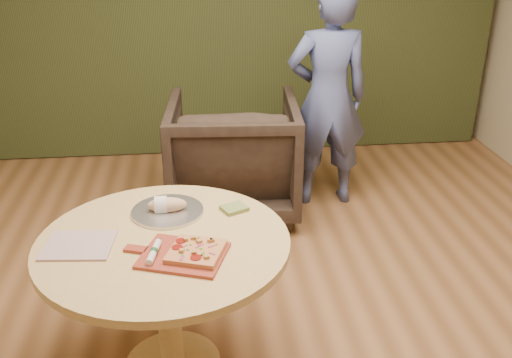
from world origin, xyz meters
The scene contains 12 objects.
room_shell centered at (0.00, 0.00, 1.40)m, with size 5.04×6.04×2.84m.
curtain centered at (0.00, 2.90, 1.40)m, with size 4.80×0.14×2.78m, color #283116.
pedestal_table centered at (-0.54, -0.07, 0.61)m, with size 1.16×1.16×0.75m.
pizza_paddle centered at (-0.45, -0.22, 0.76)m, with size 0.47×0.38×0.01m.
flatbread_pizza centered at (-0.39, -0.23, 0.78)m, with size 0.28×0.28×0.04m.
cutlery_roll centered at (-0.57, -0.22, 0.78)m, with size 0.06×0.20×0.03m.
newspaper centered at (-0.91, -0.09, 0.76)m, with size 0.30×0.25×0.01m, color silver.
serving_tray centered at (-0.52, 0.19, 0.76)m, with size 0.36×0.36×0.02m.
bread_roll centered at (-0.53, 0.19, 0.79)m, with size 0.19×0.09×0.09m.
green_packet centered at (-0.19, 0.18, 0.76)m, with size 0.12×0.10×0.02m, color #56682E.
armchair centered at (-0.10, 1.64, 0.49)m, with size 0.95×0.89×0.98m, color black.
person_standing centered at (0.62, 1.71, 0.85)m, with size 0.62×0.41×1.70m, color #49568B.
Camera 1 is at (-0.35, -2.33, 2.09)m, focal length 40.00 mm.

